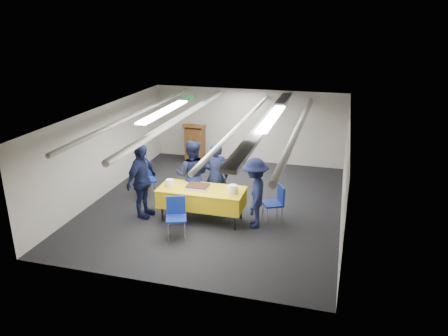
{
  "coord_description": "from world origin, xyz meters",
  "views": [
    {
      "loc": [
        2.81,
        -9.51,
        4.51
      ],
      "look_at": [
        0.25,
        -0.2,
        1.05
      ],
      "focal_mm": 35.0,
      "sensor_mm": 36.0,
      "label": 1
    }
  ],
  "objects": [
    {
      "name": "serving_table",
      "position": [
        -0.08,
        -0.91,
        0.56
      ],
      "size": [
        1.95,
        0.83,
        0.77
      ],
      "color": "black",
      "rests_on": "ground"
    },
    {
      "name": "room_shell",
      "position": [
        0.09,
        0.41,
        1.81
      ],
      "size": [
        6.0,
        7.0,
        2.3
      ],
      "color": "beige",
      "rests_on": "ground"
    },
    {
      "name": "chair_right",
      "position": [
        1.56,
        -0.54,
        0.53
      ],
      "size": [
        0.57,
        0.57,
        0.87
      ],
      "color": "gray",
      "rests_on": "ground"
    },
    {
      "name": "chair_left",
      "position": [
        -1.91,
        0.07,
        0.53
      ],
      "size": [
        0.59,
        0.59,
        0.87
      ],
      "color": "gray",
      "rests_on": "ground"
    },
    {
      "name": "sailor_c",
      "position": [
        -1.46,
        -1.08,
        0.88
      ],
      "size": [
        0.6,
        1.09,
        1.76
      ],
      "primitive_type": "imported",
      "rotation": [
        0.0,
        0.0,
        1.4
      ],
      "color": "black",
      "rests_on": "ground"
    },
    {
      "name": "plate_stack_right",
      "position": [
        0.66,
        -0.96,
        0.86
      ],
      "size": [
        0.23,
        0.23,
        0.18
      ],
      "color": "white",
      "rests_on": "serving_table"
    },
    {
      "name": "sheet_cake",
      "position": [
        -0.17,
        -0.91,
        0.81
      ],
      "size": [
        0.5,
        0.39,
        0.09
      ],
      "color": "white",
      "rests_on": "serving_table"
    },
    {
      "name": "plate_stack_left",
      "position": [
        -0.82,
        -0.96,
        0.84
      ],
      "size": [
        0.21,
        0.21,
        0.16
      ],
      "color": "white",
      "rests_on": "serving_table"
    },
    {
      "name": "ground",
      "position": [
        0.0,
        0.0,
        0.0
      ],
      "size": [
        7.0,
        7.0,
        0.0
      ],
      "primitive_type": "plane",
      "color": "black",
      "rests_on": "ground"
    },
    {
      "name": "chair_near",
      "position": [
        -0.36,
        -1.77,
        0.53
      ],
      "size": [
        0.54,
        0.54,
        0.87
      ],
      "color": "gray",
      "rests_on": "ground"
    },
    {
      "name": "sailor_d",
      "position": [
        1.13,
        -0.89,
        0.79
      ],
      "size": [
        0.75,
        1.11,
        1.58
      ],
      "primitive_type": "imported",
      "rotation": [
        0.0,
        0.0,
        -1.41
      ],
      "color": "black",
      "rests_on": "ground"
    },
    {
      "name": "sailor_a",
      "position": [
        0.05,
        -0.24,
        0.84
      ],
      "size": [
        0.69,
        0.53,
        1.67
      ],
      "primitive_type": "imported",
      "rotation": [
        0.0,
        0.0,
        3.37
      ],
      "color": "black",
      "rests_on": "ground"
    },
    {
      "name": "sailor_b",
      "position": [
        -0.5,
        -0.34,
        0.85
      ],
      "size": [
        0.93,
        0.78,
        1.7
      ],
      "primitive_type": "imported",
      "rotation": [
        0.0,
        0.0,
        3.32
      ],
      "color": "black",
      "rests_on": "ground"
    },
    {
      "name": "podium",
      "position": [
        -1.6,
        3.05,
        0.61
      ],
      "size": [
        0.62,
        0.53,
        1.25
      ],
      "color": "brown",
      "rests_on": "ground"
    }
  ]
}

